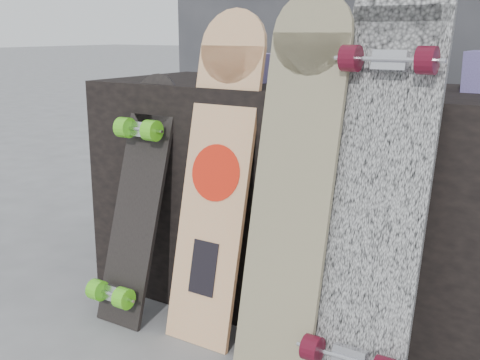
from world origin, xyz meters
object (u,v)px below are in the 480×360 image
Objects in this scene: skateboard_dark at (136,197)px; longboard_celtic at (294,178)px; vendor_table at (315,199)px; longboard_geisha at (218,168)px; longboard_cascadia at (379,177)px.

longboard_celtic is at bearing -2.07° from skateboard_dark.
longboard_celtic is (0.14, -0.42, 0.18)m from vendor_table.
skateboard_dark is at bearing -169.47° from longboard_geisha.
longboard_geisha is 0.96× the size of longboard_celtic.
longboard_geisha is 1.25× the size of skateboard_dark.
skateboard_dark is at bearing -179.37° from longboard_cascadia.
longboard_cascadia is at bearing -4.92° from longboard_geisha.
longboard_celtic is 0.64m from skateboard_dark.
longboard_celtic is 0.93× the size of longboard_cascadia.
vendor_table is at bearing 133.65° from longboard_cascadia.
longboard_geisha is at bearing 165.95° from longboard_celtic.
skateboard_dark is (-0.48, -0.40, 0.03)m from vendor_table.
longboard_celtic is at bearing -14.05° from longboard_geisha.
longboard_cascadia is (0.37, -0.39, 0.21)m from vendor_table.
skateboard_dark is at bearing -140.71° from vendor_table.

